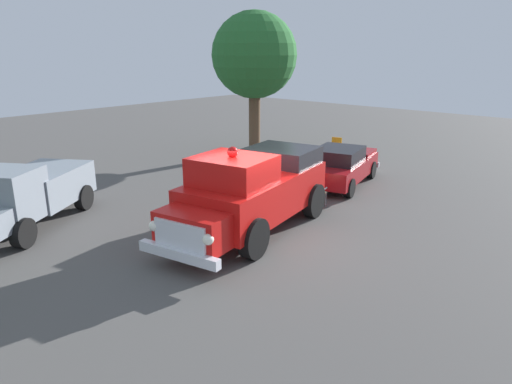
% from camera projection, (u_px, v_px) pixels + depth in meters
% --- Properties ---
extents(ground_plane, '(60.00, 60.00, 0.00)m').
position_uv_depth(ground_plane, '(254.00, 240.00, 12.73)').
color(ground_plane, '#514F4C').
extents(vintage_fire_truck, '(6.24, 3.29, 2.59)m').
position_uv_depth(vintage_fire_truck, '(252.00, 190.00, 13.02)').
color(vintage_fire_truck, black).
rests_on(vintage_fire_truck, ground).
extents(classic_hot_rod, '(4.67, 2.82, 1.46)m').
position_uv_depth(classic_hot_rod, '(341.00, 165.00, 17.79)').
color(classic_hot_rod, black).
rests_on(classic_hot_rod, ground).
extents(parked_pickup, '(5.01, 4.10, 1.90)m').
position_uv_depth(parked_pickup, '(25.00, 193.00, 13.49)').
color(parked_pickup, black).
rests_on(parked_pickup, ground).
extents(lawn_chair_near_truck, '(0.69, 0.68, 1.02)m').
position_uv_depth(lawn_chair_near_truck, '(293.00, 174.00, 17.08)').
color(lawn_chair_near_truck, '#B7BABF').
rests_on(lawn_chair_near_truck, ground).
extents(lawn_chair_by_car, '(0.59, 0.60, 1.02)m').
position_uv_depth(lawn_chair_by_car, '(316.00, 190.00, 15.17)').
color(lawn_chair_by_car, '#B7BABF').
rests_on(lawn_chair_by_car, ground).
extents(lawn_chair_spare, '(0.61, 0.61, 1.02)m').
position_uv_depth(lawn_chair_spare, '(336.00, 147.00, 21.86)').
color(lawn_chair_spare, '#B7BABF').
rests_on(lawn_chair_spare, ground).
extents(spectator_seated, '(0.65, 0.61, 1.29)m').
position_uv_depth(spectator_seated, '(293.00, 172.00, 16.93)').
color(spectator_seated, '#383842').
rests_on(spectator_seated, ground).
extents(oak_tree_distant, '(4.03, 4.03, 6.70)m').
position_uv_depth(oak_tree_distant, '(254.00, 56.00, 22.03)').
color(oak_tree_distant, brown).
rests_on(oak_tree_distant, ground).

